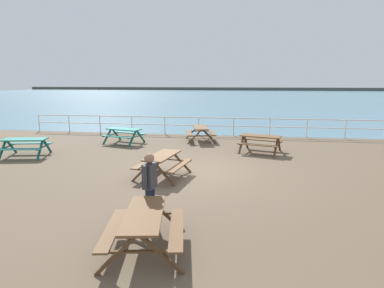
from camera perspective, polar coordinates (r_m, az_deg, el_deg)
The scene contains 11 objects.
ground_plane at distance 11.51m, azimuth 1.61°, elevation -5.49°, with size 30.00×24.00×0.20m, color brown.
sea_band at distance 63.78m, azimuth 7.20°, elevation 8.47°, with size 142.00×90.00×0.01m, color teal.
distant_shoreline at distance 106.74m, azimuth 7.70°, elevation 9.64°, with size 142.00×6.00×1.80m, color #4C4C47.
seaward_railing at distance 18.89m, azimuth 4.37°, elevation 3.84°, with size 23.07×0.07×1.08m.
picnic_table_near_left at distance 14.75m, azimuth 12.26°, elevation 0.77°, with size 2.15×1.95×0.80m.
picnic_table_near_right at distance 6.30m, azimuth -8.61°, elevation -13.79°, with size 1.79×2.02×0.80m.
picnic_table_mid_centre at distance 17.10m, azimuth 1.54°, elevation 2.48°, with size 1.85×2.08×0.80m.
picnic_table_far_left at distance 16.84m, azimuth -12.21°, elevation 2.09°, with size 2.13×1.92×0.80m.
picnic_table_far_right at distance 15.42m, azimuth -27.95°, elevation 0.14°, with size 2.06×1.83×0.80m.
picnic_table_seaward at distance 10.78m, azimuth -5.34°, elevation -2.93°, with size 1.81×2.04×0.80m.
visitor at distance 7.28m, azimuth -7.62°, elevation -7.15°, with size 0.28×0.52×1.66m.
Camera 1 is at (1.26, -10.94, 3.26)m, focal length 29.52 mm.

